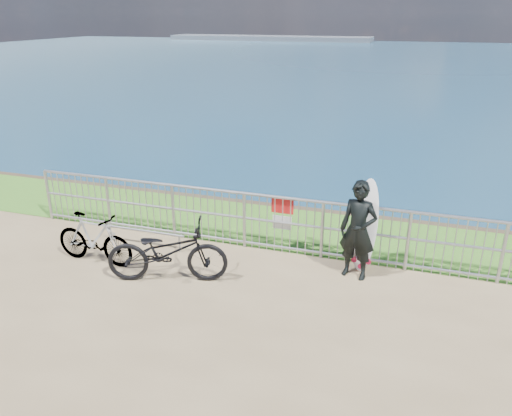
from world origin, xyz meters
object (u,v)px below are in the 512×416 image
(bicycle_far, at_px, (94,238))
(bicycle_near, at_px, (167,252))
(surfer, at_px, (358,230))
(surfboard, at_px, (365,229))

(bicycle_far, bearing_deg, bicycle_near, -93.38)
(bicycle_near, distance_m, bicycle_far, 1.56)
(surfer, height_order, bicycle_near, surfer)
(surfer, relative_size, bicycle_far, 1.09)
(surfboard, distance_m, bicycle_near, 3.40)
(surfer, height_order, bicycle_far, surfer)
(surfer, height_order, surfboard, surfer)
(surfboard, bearing_deg, bicycle_far, -164.38)
(surfer, distance_m, surfboard, 0.35)
(surfboard, xyz_separation_m, bicycle_near, (-3.06, -1.46, -0.23))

